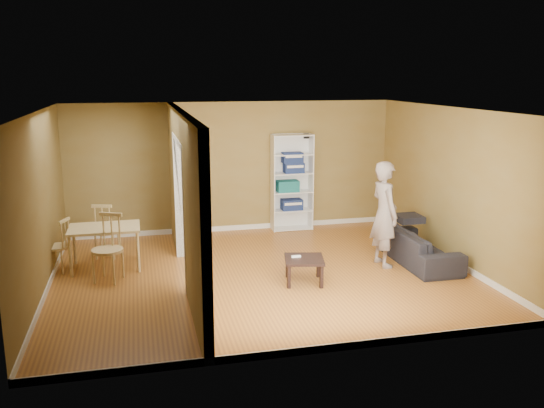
{
  "coord_description": "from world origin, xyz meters",
  "views": [
    {
      "loc": [
        -1.86,
        -8.51,
        3.13
      ],
      "look_at": [
        0.2,
        0.2,
        1.1
      ],
      "focal_mm": 38.0,
      "sensor_mm": 36.0,
      "label": 1
    }
  ],
  "objects_px": {
    "sofa": "(419,241)",
    "bookshelf": "(291,182)",
    "coffee_table": "(304,262)",
    "dining_table": "(104,231)",
    "person": "(385,205)",
    "chair_near": "(107,248)",
    "chair_far": "(106,230)",
    "chair_left": "(57,245)"
  },
  "relations": [
    {
      "from": "person",
      "to": "dining_table",
      "type": "bearing_deg",
      "value": 73.86
    },
    {
      "from": "coffee_table",
      "to": "chair_left",
      "type": "xyz_separation_m",
      "value": [
        -3.72,
        1.4,
        0.11
      ]
    },
    {
      "from": "dining_table",
      "to": "chair_left",
      "type": "distance_m",
      "value": 0.76
    },
    {
      "from": "person",
      "to": "chair_near",
      "type": "bearing_deg",
      "value": 81.68
    },
    {
      "from": "bookshelf",
      "to": "chair_far",
      "type": "height_order",
      "value": "bookshelf"
    },
    {
      "from": "coffee_table",
      "to": "chair_near",
      "type": "height_order",
      "value": "chair_near"
    },
    {
      "from": "dining_table",
      "to": "chair_near",
      "type": "xyz_separation_m",
      "value": [
        0.06,
        -0.63,
        -0.1
      ]
    },
    {
      "from": "sofa",
      "to": "person",
      "type": "distance_m",
      "value": 0.93
    },
    {
      "from": "chair_left",
      "to": "dining_table",
      "type": "bearing_deg",
      "value": 111.97
    },
    {
      "from": "bookshelf",
      "to": "chair_left",
      "type": "xyz_separation_m",
      "value": [
        -4.35,
        -1.7,
        -0.54
      ]
    },
    {
      "from": "sofa",
      "to": "bookshelf",
      "type": "distance_m",
      "value": 3.08
    },
    {
      "from": "chair_near",
      "to": "sofa",
      "type": "bearing_deg",
      "value": 20.43
    },
    {
      "from": "coffee_table",
      "to": "chair_far",
      "type": "xyz_separation_m",
      "value": [
        -2.98,
        2.02,
        0.16
      ]
    },
    {
      "from": "coffee_table",
      "to": "dining_table",
      "type": "xyz_separation_m",
      "value": [
        -2.98,
        1.39,
        0.29
      ]
    },
    {
      "from": "coffee_table",
      "to": "chair_left",
      "type": "height_order",
      "value": "chair_left"
    },
    {
      "from": "sofa",
      "to": "chair_left",
      "type": "height_order",
      "value": "chair_left"
    },
    {
      "from": "person",
      "to": "sofa",
      "type": "bearing_deg",
      "value": -94.99
    },
    {
      "from": "chair_far",
      "to": "chair_near",
      "type": "bearing_deg",
      "value": 107.74
    },
    {
      "from": "bookshelf",
      "to": "chair_near",
      "type": "xyz_separation_m",
      "value": [
        -3.55,
        -2.34,
        -0.45
      ]
    },
    {
      "from": "bookshelf",
      "to": "chair_left",
      "type": "relative_size",
      "value": 2.21
    },
    {
      "from": "coffee_table",
      "to": "chair_near",
      "type": "bearing_deg",
      "value": 165.31
    },
    {
      "from": "person",
      "to": "bookshelf",
      "type": "height_order",
      "value": "person"
    },
    {
      "from": "chair_left",
      "to": "chair_far",
      "type": "xyz_separation_m",
      "value": [
        0.74,
        0.62,
        0.05
      ]
    },
    {
      "from": "person",
      "to": "coffee_table",
      "type": "height_order",
      "value": "person"
    },
    {
      "from": "chair_left",
      "to": "chair_far",
      "type": "distance_m",
      "value": 0.96
    },
    {
      "from": "person",
      "to": "coffee_table",
      "type": "bearing_deg",
      "value": 103.38
    },
    {
      "from": "sofa",
      "to": "chair_far",
      "type": "height_order",
      "value": "chair_far"
    },
    {
      "from": "coffee_table",
      "to": "chair_far",
      "type": "bearing_deg",
      "value": 145.95
    },
    {
      "from": "coffee_table",
      "to": "sofa",
      "type": "bearing_deg",
      "value": 13.03
    },
    {
      "from": "person",
      "to": "coffee_table",
      "type": "relative_size",
      "value": 3.53
    },
    {
      "from": "person",
      "to": "chair_far",
      "type": "xyz_separation_m",
      "value": [
        -4.5,
        1.51,
        -0.54
      ]
    },
    {
      "from": "chair_near",
      "to": "person",
      "type": "bearing_deg",
      "value": 20.01
    },
    {
      "from": "dining_table",
      "to": "chair_far",
      "type": "height_order",
      "value": "chair_far"
    },
    {
      "from": "sofa",
      "to": "chair_far",
      "type": "distance_m",
      "value": 5.36
    },
    {
      "from": "chair_near",
      "to": "chair_left",
      "type": "bearing_deg",
      "value": 165.18
    },
    {
      "from": "coffee_table",
      "to": "chair_far",
      "type": "relative_size",
      "value": 0.6
    },
    {
      "from": "sofa",
      "to": "chair_left",
      "type": "bearing_deg",
      "value": 81.67
    },
    {
      "from": "coffee_table",
      "to": "chair_near",
      "type": "relative_size",
      "value": 0.56
    },
    {
      "from": "person",
      "to": "coffee_table",
      "type": "distance_m",
      "value": 1.74
    },
    {
      "from": "coffee_table",
      "to": "chair_left",
      "type": "bearing_deg",
      "value": 159.4
    },
    {
      "from": "coffee_table",
      "to": "dining_table",
      "type": "distance_m",
      "value": 3.3
    },
    {
      "from": "chair_left",
      "to": "bookshelf",
      "type": "bearing_deg",
      "value": 133.81
    }
  ]
}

